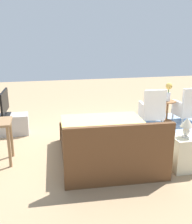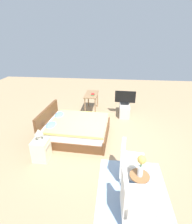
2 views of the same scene
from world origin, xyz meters
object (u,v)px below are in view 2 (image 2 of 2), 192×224
Objects in this scene: armchair_by_window_left at (133,202)px; nightstand at (41,150)px; table_lamp at (39,133)px; side_table at (139,183)px; book_stack at (93,94)px; vanity_desk at (91,96)px; tv_stand at (124,109)px; tv_flatscreen at (125,97)px; bed at (75,129)px; armchair_by_window_right at (130,164)px; flower_vase at (141,164)px.

armchair_by_window_left reaches higher than nightstand.
armchair_by_window_left is 2.73m from table_lamp.
book_stack is at bearing 19.53° from side_table.
side_table is 4.54m from vanity_desk.
table_lamp reaches higher than side_table.
armchair_by_window_left is 4.17× the size of book_stack.
armchair_by_window_left is at bearing 162.94° from side_table.
tv_flatscreen is (0.00, -0.00, 0.52)m from tv_stand.
bed is 2.22m from vanity_desk.
vanity_desk is at bearing 24.43° from book_stack.
tv_flatscreen is (3.09, -2.32, 0.46)m from nightstand.
side_table is at bearing -110.69° from table_lamp.
flower_vase reaches higher than armchair_by_window_right.
table_lamp is 3.47m from vanity_desk.
vanity_desk is 4.72× the size of book_stack.
side_table is 0.67× the size of tv_flatscreen.
nightstand is 3.89m from tv_flatscreen.
flower_vase reaches higher than tv_stand.
armchair_by_window_right is 3.85m from book_stack.
armchair_by_window_left is 1.67× the size of side_table.
side_table is (-0.49, -0.15, -0.04)m from armchair_by_window_right.
armchair_by_window_right is 0.88× the size of vanity_desk.
armchair_by_window_left is 0.96× the size of tv_stand.
table_lamp is (0.92, 2.44, 0.46)m from side_table.
tv_flatscreen is 3.72× the size of book_stack.
side_table is 0.94× the size of nightstand.
vanity_desk is at bearing 16.17° from armchair_by_window_left.
armchair_by_window_right is 1.56× the size of nightstand.
book_stack reaches higher than nightstand.
tv_stand is (4.50, -0.03, -0.15)m from armchair_by_window_left.
table_lamp is 0.34× the size of tv_stand.
table_lamp is (-1.16, 0.67, 0.50)m from bed.
side_table is 2.61m from nightstand.
tv_flatscreen reaches higher than vanity_desk.
tv_flatscreen is at bearing -36.85° from table_lamp.
tv_flatscreen is (4.01, 0.13, -0.09)m from flower_vase.
nightstand is (1.41, 2.29, -0.09)m from armchair_by_window_left.
flower_vase reaches higher than nightstand.
bed is 4.33× the size of flower_vase.
vanity_desk is at bearing 79.92° from tv_stand.
flower_vase is 4.06m from tv_stand.
bed is 1.99× the size of vanity_desk.
bed is at bearing 45.63° from armchair_by_window_right.
armchair_by_window_right is at bearing 179.59° from tv_stand.
tv_stand is at bearing -0.41° from armchair_by_window_right.
armchair_by_window_left is at bearing 179.68° from tv_stand.
vanity_desk is at bearing -6.36° from bed.
armchair_by_window_right is at bearing 16.94° from side_table.
bed is 3.75× the size of side_table.
tv_stand is 1.17× the size of tv_flatscreen.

